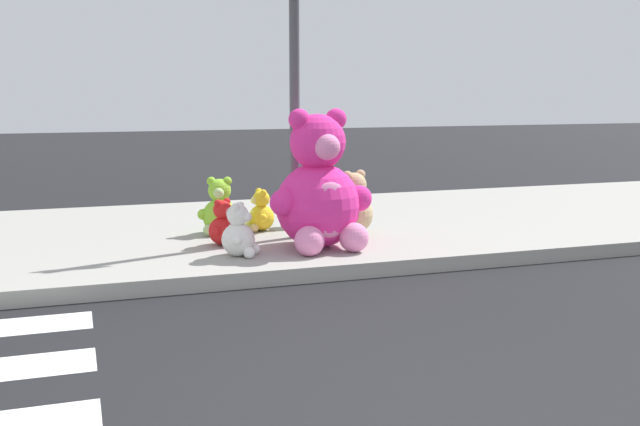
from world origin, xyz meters
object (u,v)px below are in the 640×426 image
Objects in this scene: plush_yellow at (260,214)px; plush_pink_large at (319,193)px; plush_tan at (352,208)px; plush_lime at (220,211)px; plush_red at (224,227)px; sign_pole at (295,82)px; plush_teal at (309,204)px; plush_white at (240,235)px.

plush_pink_large is at bearing -72.56° from plush_yellow.
plush_tan is 1.11× the size of plush_lime.
plush_pink_large is at bearing -25.71° from plush_red.
plush_tan is at bearing -17.10° from plush_lime.
plush_tan is 1.51m from plush_lime.
sign_pole reaches higher than plush_red.
plush_pink_large is 1.34m from plush_teal.
plush_yellow is (0.51, 1.24, -0.02)m from plush_white.
plush_lime is at bearing -170.48° from plush_teal.
plush_pink_large reaches higher than plush_red.
plush_pink_large is 1.08m from plush_red.
plush_tan is 1.35× the size of plush_white.
plush_pink_large is 2.20× the size of plush_lime.
plush_lime is at bearing -175.74° from plush_yellow.
plush_lime is at bearing 162.90° from plush_tan.
plush_pink_large is at bearing 8.08° from plush_white.
plush_teal is at bearing 13.30° from plush_yellow.
sign_pole is at bearing -119.26° from plush_teal.
plush_teal is at bearing 76.84° from plush_pink_large.
plush_tan is (0.61, 0.64, -0.28)m from plush_pink_large.
plush_tan reaches higher than plush_yellow.
plush_lime is at bearing 88.32° from plush_white.
plush_red is (-0.56, -0.68, 0.00)m from plush_yellow.
plush_lime is at bearing 127.45° from plush_pink_large.
sign_pole is 5.97× the size of plush_white.
sign_pole reaches higher than plush_teal.
plush_white is 1.34m from plush_yellow.
plush_tan reaches higher than plush_red.
plush_teal is at bearing 9.52° from plush_lime.
plush_pink_large is 0.94m from plush_white.
plush_red is at bearing -169.49° from sign_pole.
plush_pink_large is at bearing -52.55° from plush_lime.
sign_pole is at bearing -175.97° from plush_tan.
plush_yellow is at bearing 153.54° from plush_tan.
plush_pink_large reaches higher than plush_white.
plush_tan is 1.66m from plush_white.
plush_red is at bearing 154.29° from plush_pink_large.
sign_pole is at bearing 42.45° from plush_white.
plush_teal reaches higher than plush_lime.
plush_teal is 1.14m from plush_lime.
plush_yellow is at bearing 50.58° from plush_red.
plush_pink_large is 1.40m from plush_lime.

